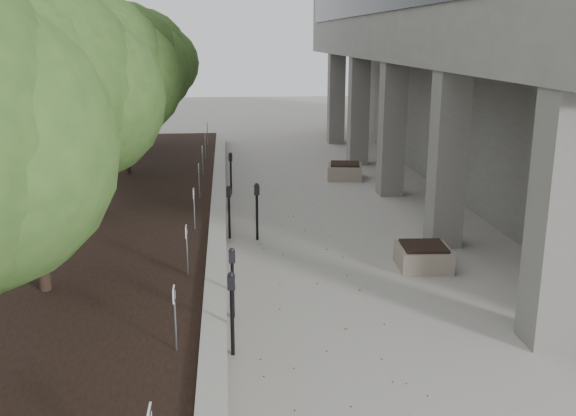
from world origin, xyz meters
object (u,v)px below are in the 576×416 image
crabapple_tree_5 (142,79)px  planter_back (345,171)px  crabapple_tree_4 (122,89)px  crabapple_tree_3 (91,105)px  parking_meter_3 (257,212)px  parking_meter_2 (233,283)px  planter_front (423,256)px  crabapple_tree_2 (30,136)px  parking_meter_1 (232,314)px  parking_meter_5 (231,173)px  parking_meter_4 (229,212)px

crabapple_tree_5 → planter_back: size_ratio=4.71×
crabapple_tree_4 → planter_back: bearing=3.2°
crabapple_tree_3 → parking_meter_3: crabapple_tree_3 is taller
crabapple_tree_3 → parking_meter_3: size_ratio=3.89×
crabapple_tree_4 → parking_meter_3: crabapple_tree_4 is taller
parking_meter_2 → planter_front: parking_meter_2 is taller
crabapple_tree_4 → parking_meter_2: bearing=-72.8°
crabapple_tree_3 → planter_front: 8.57m
crabapple_tree_3 → parking_meter_3: 4.76m
crabapple_tree_2 → planter_front: bearing=11.9°
parking_meter_1 → parking_meter_3: (0.66, 5.72, 0.03)m
parking_meter_5 → planter_back: (3.91, 1.89, -0.38)m
parking_meter_5 → crabapple_tree_3: bearing=-128.4°
parking_meter_5 → parking_meter_4: bearing=-86.0°
crabapple_tree_5 → planter_front: 15.57m
parking_meter_4 → parking_meter_5: 4.55m
parking_meter_2 → planter_front: (4.02, 2.14, -0.39)m
crabapple_tree_3 → parking_meter_5: crabapple_tree_3 is taller
parking_meter_4 → planter_back: 7.59m
parking_meter_5 → planter_front: 8.03m
parking_meter_3 → parking_meter_5: size_ratio=1.07×
parking_meter_1 → crabapple_tree_2: bearing=155.6°
crabapple_tree_4 → crabapple_tree_3: bearing=-90.0°
parking_meter_3 → parking_meter_5: 4.77m
planter_front → crabapple_tree_5: bearing=118.5°
crabapple_tree_3 → parking_meter_5: bearing=46.5°
crabapple_tree_5 → parking_meter_1: (3.25, -16.95, -2.45)m
parking_meter_1 → parking_meter_4: size_ratio=1.03×
parking_meter_4 → planter_back: size_ratio=1.13×
parking_meter_2 → parking_meter_5: bearing=85.1°
parking_meter_4 → crabapple_tree_2: bearing=-123.2°
parking_meter_4 → parking_meter_1: bearing=-83.9°
crabapple_tree_4 → crabapple_tree_5: (0.00, 5.00, 0.00)m
parking_meter_4 → planter_back: parking_meter_4 is taller
parking_meter_4 → parking_meter_5: (0.09, 4.55, 0.00)m
parking_meter_1 → parking_meter_2: parking_meter_1 is taller
parking_meter_1 → parking_meter_4: (0.00, 5.91, -0.02)m
parking_meter_3 → planter_front: parking_meter_3 is taller
planter_front → parking_meter_3: bearing=146.6°
parking_meter_5 → parking_meter_2: bearing=-85.3°
parking_meter_1 → parking_meter_4: parking_meter_1 is taller
parking_meter_2 → planter_back: (3.97, 10.99, -0.37)m
crabapple_tree_4 → planter_back: crabapple_tree_4 is taller
crabapple_tree_5 → parking_meter_3: 12.13m
crabapple_tree_2 → parking_meter_2: (3.27, -0.59, -2.48)m
crabapple_tree_4 → parking_meter_1: size_ratio=4.03×
crabapple_tree_2 → crabapple_tree_3: same height
crabapple_tree_2 → crabapple_tree_5: (0.00, 15.00, 0.00)m
parking_meter_2 → parking_meter_3: size_ratio=0.91×
crabapple_tree_3 → parking_meter_2: 6.94m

